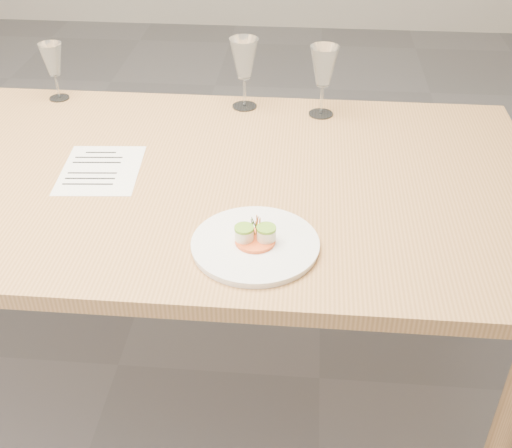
# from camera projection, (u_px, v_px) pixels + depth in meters

# --- Properties ---
(ground) EXTENTS (7.00, 7.00, 0.00)m
(ground) POSITION_uv_depth(u_px,v_px,m) (118.00, 365.00, 2.13)
(ground) COLOR slate
(ground) RESTS_ON ground
(dining_table) EXTENTS (2.40, 1.00, 0.75)m
(dining_table) POSITION_uv_depth(u_px,v_px,m) (87.00, 191.00, 1.73)
(dining_table) COLOR tan
(dining_table) RESTS_ON ground
(dinner_plate) EXTENTS (0.28, 0.28, 0.07)m
(dinner_plate) POSITION_uv_depth(u_px,v_px,m) (255.00, 243.00, 1.41)
(dinner_plate) COLOR white
(dinner_plate) RESTS_ON dining_table
(recipe_sheet) EXTENTS (0.22, 0.27, 0.00)m
(recipe_sheet) POSITION_uv_depth(u_px,v_px,m) (101.00, 170.00, 1.69)
(recipe_sheet) COLOR white
(recipe_sheet) RESTS_ON dining_table
(wine_glass_1) EXTENTS (0.07, 0.07, 0.18)m
(wine_glass_1) POSITION_uv_depth(u_px,v_px,m) (52.00, 61.00, 1.99)
(wine_glass_1) COLOR white
(wine_glass_1) RESTS_ON dining_table
(wine_glass_2) EXTENTS (0.09, 0.09, 0.22)m
(wine_glass_2) POSITION_uv_depth(u_px,v_px,m) (244.00, 60.00, 1.92)
(wine_glass_2) COLOR white
(wine_glass_2) RESTS_ON dining_table
(wine_glass_3) EXTENTS (0.09, 0.09, 0.21)m
(wine_glass_3) POSITION_uv_depth(u_px,v_px,m) (324.00, 68.00, 1.88)
(wine_glass_3) COLOR white
(wine_glass_3) RESTS_ON dining_table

